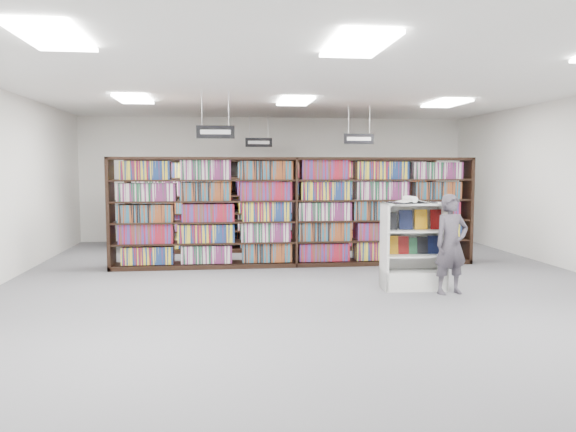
{
  "coord_description": "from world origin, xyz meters",
  "views": [
    {
      "loc": [
        -1.4,
        -8.74,
        1.91
      ],
      "look_at": [
        -0.31,
        0.5,
        1.1
      ],
      "focal_mm": 35.0,
      "sensor_mm": 36.0,
      "label": 1
    }
  ],
  "objects": [
    {
      "name": "bookshelf_row_near",
      "position": [
        0.0,
        2.0,
        1.05
      ],
      "size": [
        7.0,
        0.6,
        2.1
      ],
      "color": "black",
      "rests_on": "floor"
    },
    {
      "name": "open_book",
      "position": [
        1.5,
        -0.37,
        1.39
      ],
      "size": [
        0.72,
        0.46,
        0.13
      ],
      "rotation": [
        0.0,
        0.0,
        0.1
      ],
      "color": "black",
      "rests_on": "endcap_display"
    },
    {
      "name": "bookshelf_row_mid",
      "position": [
        0.0,
        4.0,
        1.05
      ],
      "size": [
        7.0,
        0.6,
        2.1
      ],
      "color": "black",
      "rests_on": "floor"
    },
    {
      "name": "troffer_back_left",
      "position": [
        -3.0,
        2.0,
        3.16
      ],
      "size": [
        0.6,
        1.2,
        0.04
      ],
      "primitive_type": "cube",
      "color": "white",
      "rests_on": "ceiling"
    },
    {
      "name": "ceiling",
      "position": [
        0.0,
        0.0,
        3.2
      ],
      "size": [
        10.0,
        12.0,
        0.1
      ],
      "primitive_type": "cube",
      "color": "white",
      "rests_on": "wall_back"
    },
    {
      "name": "wall_front",
      "position": [
        0.0,
        -6.0,
        1.6
      ],
      "size": [
        10.0,
        0.1,
        3.2
      ],
      "primitive_type": "cube",
      "color": "white",
      "rests_on": "ground"
    },
    {
      "name": "wall_back",
      "position": [
        0.0,
        6.0,
        1.6
      ],
      "size": [
        10.0,
        0.1,
        3.2
      ],
      "primitive_type": "cube",
      "color": "white",
      "rests_on": "ground"
    },
    {
      "name": "troffer_back_right",
      "position": [
        3.0,
        2.0,
        3.16
      ],
      "size": [
        0.6,
        1.2,
        0.04
      ],
      "primitive_type": "cube",
      "color": "white",
      "rests_on": "ceiling"
    },
    {
      "name": "shopper",
      "position": [
        2.02,
        -0.71,
        0.75
      ],
      "size": [
        0.61,
        0.46,
        1.51
      ],
      "primitive_type": "imported",
      "rotation": [
        0.0,
        0.0,
        0.19
      ],
      "color": "#47414A",
      "rests_on": "floor"
    },
    {
      "name": "endcap_display",
      "position": [
        1.58,
        -0.29,
        0.46
      ],
      "size": [
        0.99,
        0.53,
        1.36
      ],
      "rotation": [
        0.0,
        0.0,
        -0.05
      ],
      "color": "white",
      "rests_on": "floor"
    },
    {
      "name": "aisle_sign_center",
      "position": [
        -0.5,
        5.0,
        2.53
      ],
      "size": [
        0.65,
        0.02,
        0.8
      ],
      "color": "#B2B2B7",
      "rests_on": "ceiling"
    },
    {
      "name": "troffer_back_center",
      "position": [
        0.0,
        2.0,
        3.16
      ],
      "size": [
        0.6,
        1.2,
        0.04
      ],
      "primitive_type": "cube",
      "color": "white",
      "rests_on": "ceiling"
    },
    {
      "name": "aisle_sign_right",
      "position": [
        1.5,
        3.0,
        2.53
      ],
      "size": [
        0.65,
        0.02,
        0.8
      ],
      "color": "#B2B2B7",
      "rests_on": "ceiling"
    },
    {
      "name": "bookshelf_row_far",
      "position": [
        0.0,
        5.7,
        1.05
      ],
      "size": [
        7.0,
        0.6,
        2.1
      ],
      "color": "black",
      "rests_on": "floor"
    },
    {
      "name": "troffer_front_center",
      "position": [
        0.0,
        -3.0,
        3.16
      ],
      "size": [
        0.6,
        1.2,
        0.04
      ],
      "primitive_type": "cube",
      "color": "white",
      "rests_on": "ceiling"
    },
    {
      "name": "aisle_sign_left",
      "position": [
        -1.5,
        1.0,
        2.53
      ],
      "size": [
        0.65,
        0.02,
        0.8
      ],
      "color": "#B2B2B7",
      "rests_on": "ceiling"
    },
    {
      "name": "floor",
      "position": [
        0.0,
        0.0,
        0.0
      ],
      "size": [
        12.0,
        12.0,
        0.0
      ],
      "primitive_type": "plane",
      "color": "#4E4E53",
      "rests_on": "ground"
    },
    {
      "name": "troffer_front_left",
      "position": [
        -3.0,
        -3.0,
        3.16
      ],
      "size": [
        0.6,
        1.2,
        0.04
      ],
      "primitive_type": "cube",
      "color": "white",
      "rests_on": "ceiling"
    }
  ]
}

